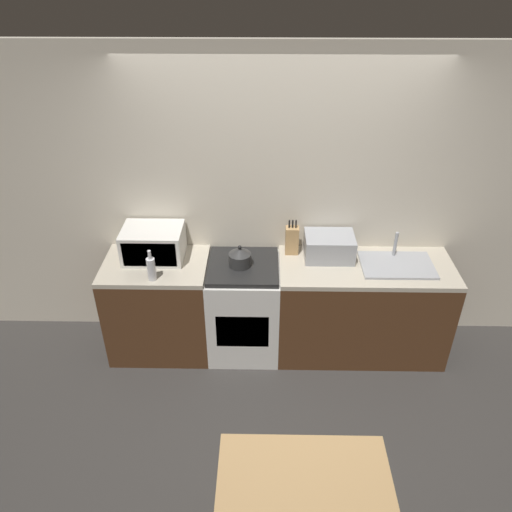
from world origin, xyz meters
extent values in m
plane|color=#33302D|center=(0.00, 0.00, 0.00)|extent=(16.00, 16.00, 0.00)
cube|color=beige|center=(0.00, 0.98, 1.30)|extent=(10.00, 0.06, 2.60)
cube|color=#4C2D19|center=(-1.03, 0.64, 0.43)|extent=(0.87, 0.62, 0.86)
cube|color=#B7AD99|center=(-1.03, 0.64, 0.88)|extent=(0.87, 0.62, 0.04)
cube|color=#4C2D19|center=(0.74, 0.64, 0.43)|extent=(1.46, 0.62, 0.86)
cube|color=#B7AD99|center=(0.74, 0.64, 0.88)|extent=(1.46, 0.62, 0.04)
cube|color=silver|center=(-0.29, 0.64, 0.43)|extent=(0.61, 0.62, 0.86)
cube|color=black|center=(-0.29, 0.64, 0.88)|extent=(0.59, 0.57, 0.04)
cube|color=black|center=(-0.29, 0.33, 0.43)|extent=(0.44, 0.02, 0.32)
cylinder|color=#2D2D2D|center=(-0.32, 0.63, 0.96)|extent=(0.19, 0.19, 0.11)
cone|color=#2D2D2D|center=(-0.32, 0.63, 1.04)|extent=(0.18, 0.18, 0.05)
sphere|color=black|center=(-0.32, 0.63, 1.07)|extent=(0.03, 0.03, 0.03)
cube|color=silver|center=(-1.05, 0.74, 1.04)|extent=(0.50, 0.37, 0.27)
cube|color=black|center=(-1.05, 0.56, 1.04)|extent=(0.44, 0.01, 0.22)
cylinder|color=silver|center=(-1.00, 0.41, 1.00)|extent=(0.07, 0.07, 0.19)
cylinder|color=silver|center=(-1.00, 0.41, 1.13)|extent=(0.03, 0.03, 0.07)
cube|color=tan|center=(0.12, 0.83, 1.02)|extent=(0.11, 0.09, 0.25)
cylinder|color=black|center=(0.09, 0.83, 1.18)|extent=(0.01, 0.01, 0.07)
cylinder|color=black|center=(0.12, 0.83, 1.18)|extent=(0.01, 0.01, 0.07)
cylinder|color=black|center=(0.15, 0.83, 1.18)|extent=(0.01, 0.01, 0.07)
cube|color=#999BA0|center=(0.43, 0.77, 1.00)|extent=(0.41, 0.31, 0.21)
cube|color=black|center=(0.43, 0.63, 1.00)|extent=(0.36, 0.01, 0.16)
cube|color=#999BA0|center=(0.99, 0.64, 0.91)|extent=(0.60, 0.40, 0.02)
cylinder|color=#999BA0|center=(0.99, 0.78, 1.03)|extent=(0.03, 0.03, 0.22)
cube|color=tan|center=(0.11, -1.28, 0.73)|extent=(0.94, 0.70, 0.04)
cylinder|color=tan|center=(-0.30, -0.99, 0.35)|extent=(0.05, 0.05, 0.71)
cylinder|color=tan|center=(0.52, -0.99, 0.35)|extent=(0.05, 0.05, 0.71)
camera|label=1|loc=(-0.12, -2.82, 3.20)|focal=35.00mm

